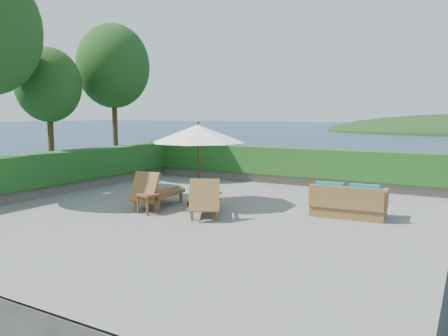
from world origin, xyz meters
The scene contains 14 objects.
ground centered at (0.00, 0.00, 0.00)m, with size 12.00×12.00×0.00m, color slate.
foundation centered at (0.00, 0.00, -1.55)m, with size 12.00×12.00×3.00m, color #5D574A.
ocean centered at (0.00, 0.00, -3.00)m, with size 600.00×600.00×0.00m, color #142640.
planter_wall_far centered at (0.00, 5.60, 0.18)m, with size 12.00×0.60×0.36m, color #726B5B.
planter_wall_left centered at (-5.60, 0.00, 0.18)m, with size 0.60×12.00×0.36m, color #726B5B.
hedge_far centered at (0.00, 5.60, 0.85)m, with size 12.40×0.90×1.00m, color #134414.
hedge_left centered at (-5.60, 0.00, 0.85)m, with size 0.90×12.40×1.00m, color #134414.
tree_mid centered at (-6.40, 0.50, 3.55)m, with size 2.20×2.20×4.83m.
tree_far centered at (-6.00, 3.20, 4.40)m, with size 2.80×2.80×6.03m.
patio_umbrella centered at (-0.49, 0.72, 2.01)m, with size 3.45×3.45×2.38m.
lounge_left centered at (-1.35, -0.12, 0.44)m, with size 0.94×1.88×1.05m.
lounge_right centered at (0.42, -0.35, 0.43)m, with size 1.49×1.90×1.02m.
side_table centered at (-1.03, -0.85, 0.42)m, with size 0.57×0.57×0.52m.
wicker_loveseat centered at (3.59, 1.35, 0.35)m, with size 1.89×1.06×0.90m.
Camera 1 is at (6.24, -9.58, 2.58)m, focal length 35.00 mm.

